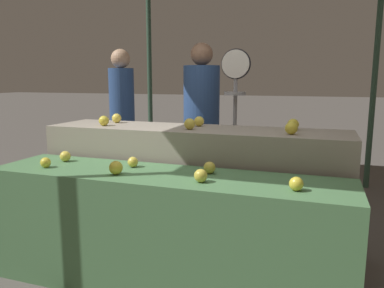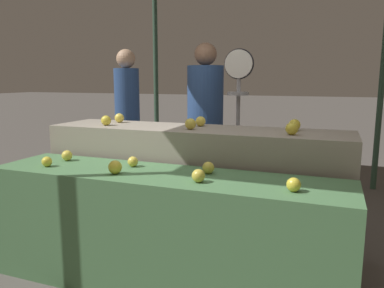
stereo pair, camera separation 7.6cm
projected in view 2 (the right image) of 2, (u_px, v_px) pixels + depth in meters
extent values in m
plane|color=#59544F|center=(164.00, 286.00, 2.53)|extent=(60.00, 60.00, 0.00)
cylinder|color=#33513D|center=(156.00, 79.00, 5.62)|extent=(0.07, 0.07, 2.77)
cylinder|color=#33513D|center=(382.00, 79.00, 4.54)|extent=(0.07, 0.07, 2.77)
cube|color=#4C7A4C|center=(163.00, 231.00, 2.47)|extent=(2.36, 0.55, 0.78)
cube|color=gray|center=(195.00, 190.00, 3.00)|extent=(2.36, 0.55, 1.01)
sphere|color=gold|center=(47.00, 162.00, 2.59)|extent=(0.07, 0.07, 0.07)
sphere|color=gold|center=(115.00, 167.00, 2.38)|extent=(0.09, 0.09, 0.09)
sphere|color=gold|center=(198.00, 176.00, 2.19)|extent=(0.08, 0.08, 0.08)
sphere|color=gold|center=(294.00, 185.00, 2.01)|extent=(0.08, 0.08, 0.08)
sphere|color=yellow|center=(67.00, 156.00, 2.77)|extent=(0.08, 0.08, 0.08)
sphere|color=yellow|center=(133.00, 162.00, 2.58)|extent=(0.07, 0.07, 0.07)
sphere|color=gold|center=(208.00, 168.00, 2.39)|extent=(0.08, 0.08, 0.08)
sphere|color=gold|center=(106.00, 121.00, 3.06)|extent=(0.08, 0.08, 0.08)
sphere|color=gold|center=(191.00, 124.00, 2.82)|extent=(0.08, 0.08, 0.08)
sphere|color=gold|center=(292.00, 129.00, 2.54)|extent=(0.09, 0.09, 0.09)
sphere|color=yellow|center=(119.00, 118.00, 3.27)|extent=(0.08, 0.08, 0.08)
sphere|color=yellow|center=(201.00, 121.00, 3.00)|extent=(0.08, 0.08, 0.08)
sphere|color=gold|center=(295.00, 125.00, 2.75)|extent=(0.09, 0.09, 0.09)
cylinder|color=#99999E|center=(237.00, 144.00, 3.55)|extent=(0.04, 0.04, 1.54)
cylinder|color=black|center=(239.00, 64.00, 3.42)|extent=(0.28, 0.01, 0.28)
cylinder|color=silver|center=(239.00, 64.00, 3.40)|extent=(0.26, 0.02, 0.26)
cylinder|color=#99999E|center=(238.00, 86.00, 3.44)|extent=(0.01, 0.01, 0.14)
cylinder|color=#99999E|center=(238.00, 94.00, 3.45)|extent=(0.20, 0.20, 0.03)
cube|color=#2D2D38|center=(205.00, 171.00, 4.01)|extent=(0.31, 0.21, 0.81)
cylinder|color=#2D4C84|center=(205.00, 100.00, 3.88)|extent=(0.43, 0.43, 0.71)
sphere|color=#936B51|center=(206.00, 54.00, 3.80)|extent=(0.23, 0.23, 0.23)
cube|color=#2D2D38|center=(129.00, 157.00, 4.73)|extent=(0.23, 0.14, 0.81)
cylinder|color=#2D4C84|center=(127.00, 97.00, 4.60)|extent=(0.31, 0.31, 0.70)
sphere|color=tan|center=(126.00, 59.00, 4.52)|extent=(0.23, 0.23, 0.23)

